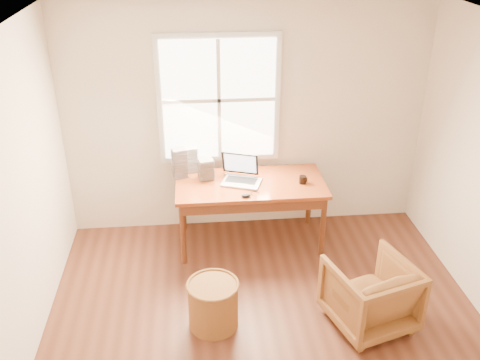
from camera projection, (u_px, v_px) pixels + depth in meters
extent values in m
cube|color=#5A2E1F|center=(274.00, 360.00, 4.48)|extent=(4.00, 4.50, 0.02)
cube|color=white|center=(286.00, 47.00, 3.29)|extent=(4.00, 4.50, 0.02)
cube|color=beige|center=(246.00, 119.00, 5.89)|extent=(4.00, 0.02, 2.60)
cube|color=silver|center=(219.00, 99.00, 5.72)|extent=(1.32, 0.05, 1.42)
cube|color=white|center=(219.00, 100.00, 5.69)|extent=(1.20, 0.02, 1.30)
cube|color=silver|center=(219.00, 101.00, 5.68)|extent=(0.04, 0.02, 1.30)
cube|color=silver|center=(219.00, 101.00, 5.68)|extent=(1.20, 0.02, 0.04)
cube|color=brown|center=(250.00, 184.00, 5.74)|extent=(1.60, 0.80, 0.04)
imported|color=brown|center=(370.00, 294.00, 4.74)|extent=(0.86, 0.87, 0.64)
cylinder|color=brown|center=(213.00, 305.00, 4.76)|extent=(0.49, 0.49, 0.44)
ellipsoid|color=black|center=(246.00, 196.00, 5.43)|extent=(0.10, 0.06, 0.03)
cylinder|color=black|center=(303.00, 180.00, 5.70)|extent=(0.09, 0.09, 0.08)
cube|color=silver|center=(190.00, 159.00, 5.91)|extent=(0.17, 0.15, 0.29)
cube|color=#29282E|center=(206.00, 169.00, 5.75)|extent=(0.18, 0.16, 0.23)
cube|color=#9F9FAC|center=(179.00, 163.00, 5.78)|extent=(0.18, 0.16, 0.33)
cube|color=silver|center=(205.00, 164.00, 5.96)|extent=(0.13, 0.12, 0.16)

